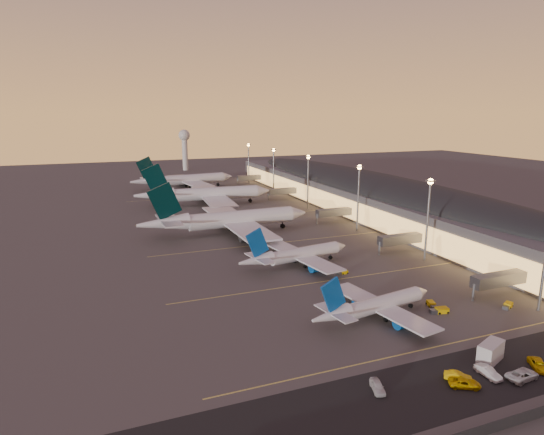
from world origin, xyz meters
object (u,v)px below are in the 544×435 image
Objects in this scene: service_van_c at (488,372)px; airliner_narrow_south at (374,306)px; airliner_wide_near at (227,220)px; baggage_tug_c at (343,272)px; airliner_narrow_north at (296,255)px; baggage_tug_d at (432,305)px; airliner_wide_far at (184,180)px; baggage_tug_a at (440,310)px; airliner_wide_mid at (205,194)px; service_van_d at (539,365)px; service_van_f at (465,383)px; service_van_e at (522,375)px; radar_tower at (185,143)px; baggage_tug_b at (508,306)px; service_van_b at (458,377)px; service_van_a at (377,386)px; catering_truck_a at (491,352)px.

airliner_narrow_south is at bearing 101.48° from service_van_c.
service_van_c is (16.17, -110.08, -4.66)m from airliner_wide_near.
baggage_tug_c is at bearing -72.63° from airliner_wide_near.
baggage_tug_d is (18.19, -38.72, -3.01)m from airliner_narrow_north.
airliner_wide_far is 14.37× the size of baggage_tug_a.
airliner_wide_far is (-4.30, 157.93, 1.79)m from airliner_narrow_north.
service_van_d is at bearing -79.49° from airliner_wide_mid.
service_van_d reaches higher than service_van_f.
service_van_c is 10.62m from service_van_d.
service_van_e is (2.30, -57.85, 0.42)m from baggage_tug_c.
airliner_wide_mid reaches higher than service_van_f.
radar_tower reaches higher than airliner_narrow_north.
airliner_wide_far is 197.98m from baggage_tug_d.
airliner_wide_near is at bearing 118.05° from baggage_tug_a.
service_van_f is at bearing -105.44° from baggage_tug_c.
airliner_wide_mid is 55.80m from airliner_wide_far.
baggage_tug_b is at bearing -49.84° from service_van_e.
airliner_wide_mid is at bearing 43.59° from service_van_b.
airliner_narrow_north is at bearing -79.96° from airliner_wide_near.
service_van_e is (-22.57, -23.24, 0.36)m from baggage_tug_b.
service_van_d is at bearing -153.71° from baggage_tug_b.
baggage_tug_a is 0.98× the size of service_van_b.
service_van_e is (16.42, -226.86, -4.44)m from airliner_wide_far.
baggage_tug_b is 0.63× the size of service_van_e.
airliner_wide_mid is at bearing 83.95° from airliner_wide_near.
airliner_narrow_south is 1.04× the size of radar_tower.
airliner_narrow_north reaches higher than service_van_b.
airliner_wide_far reaches higher than service_van_e.
service_van_d is 5.80m from service_van_e.
radar_tower reaches higher than airliner_narrow_south.
service_van_a is (-30.79, -20.46, 0.21)m from baggage_tug_a.
service_van_b is (-10.42, -2.87, -1.02)m from catering_truck_a.
airliner_wide_far is at bearing 29.75° from service_van_f.
airliner_wide_mid reaches higher than baggage_tug_d.
service_van_e reaches higher than service_van_c.
service_van_b is at bearing -92.29° from radar_tower.
baggage_tug_c is at bearing -57.99° from airliner_narrow_north.
radar_tower is 6.42× the size of service_van_c.
baggage_tug_c is 56.47m from service_van_a.
service_van_b reaches higher than baggage_tug_a.
service_van_e reaches higher than baggage_tug_b.
baggage_tug_b is (34.69, -45.70, -3.02)m from airliner_narrow_north.
airliner_wide_near is 90.23m from baggage_tug_a.
airliner_wide_near is at bearing 91.96° from airliner_narrow_north.
airliner_narrow_south is at bearing -97.27° from airliner_narrow_north.
baggage_tug_c is 0.74× the size of service_van_a.
airliner_wide_mid reaches higher than service_van_a.
baggage_tug_b is at bearing -65.50° from airliner_wide_near.
airliner_wide_near is at bearing -96.35° from radar_tower.
baggage_tug_d is 0.75× the size of service_van_d.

